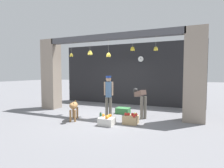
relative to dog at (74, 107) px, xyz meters
The scene contains 13 objects.
ground_plane 1.48m from the dog, 53.27° to the left, with size 60.00×60.00×0.00m, color slate.
shop_back_wall 4.01m from the dog, 77.43° to the left, with size 7.40×0.12×3.18m, color #232326.
shop_pillar_left 2.86m from the dog, 147.25° to the left, with size 0.70×0.60×3.18m, color gray.
shop_pillar_right 4.29m from the dog, 20.10° to the left, with size 0.70×0.60×3.18m, color gray.
storefront_awning 2.96m from the dog, 56.19° to the left, with size 5.50×0.29×0.91m.
dog is the anchor object (origin of this frame).
shopkeeper 1.34m from the dog, 39.01° to the left, with size 0.33×0.28×1.55m.
worker_stooping 2.45m from the dog, 31.43° to the left, with size 0.63×0.70×1.07m.
fruit_crate_oranges 1.36m from the dog, ahead, with size 0.46×0.42×0.33m.
fruit_crate_apples 2.04m from the dog, 10.16° to the left, with size 0.46×0.42×0.35m.
produce_box_green 2.10m from the dog, 51.80° to the left, with size 0.54×0.41×0.23m, color #387A42.
water_bottle 1.01m from the dog, 27.16° to the left, with size 0.08×0.08×0.25m.
wall_clock 4.41m from the dog, 67.49° to the left, with size 0.29×0.03×0.29m.
Camera 1 is at (2.70, -6.23, 1.66)m, focal length 28.00 mm.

